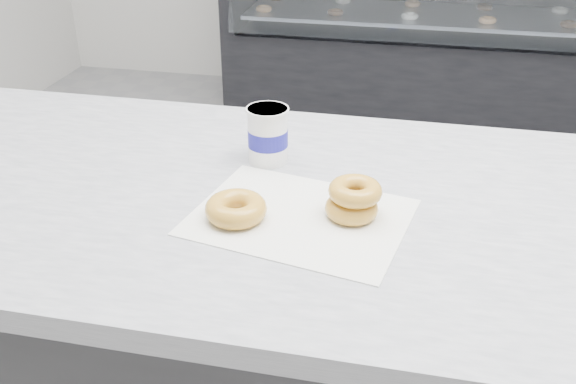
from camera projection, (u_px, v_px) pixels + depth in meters
name	position (u px, v px, depth m)	size (l,w,h in m)	color
ground	(427.00, 364.00, 2.00)	(5.00, 5.00, 0.00)	gray
display_case	(446.00, 31.00, 3.58)	(2.40, 0.74, 1.25)	black
wax_paper	(300.00, 217.00, 1.04)	(0.34, 0.26, 0.00)	silver
donut_single	(236.00, 209.00, 1.03)	(0.10, 0.10, 0.03)	gold
donut_stack	(353.00, 199.00, 1.03)	(0.12, 0.12, 0.06)	gold
coffee_cup	(268.00, 134.00, 1.20)	(0.10, 0.10, 0.11)	white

